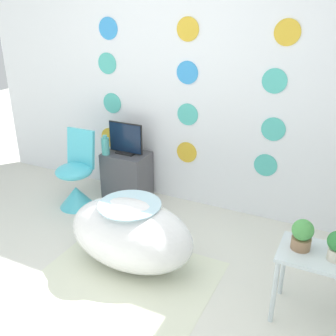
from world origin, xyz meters
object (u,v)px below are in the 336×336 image
(vase, at_px, (105,146))
(potted_plant_left, at_px, (302,234))
(tv, at_px, (126,140))
(chair, at_px, (76,183))
(bathtub, at_px, (131,234))

(vase, xyz_separation_m, potted_plant_left, (2.05, -0.84, 0.02))
(tv, height_order, vase, tv)
(tv, distance_m, potted_plant_left, 2.11)
(chair, xyz_separation_m, tv, (0.36, 0.40, 0.39))
(tv, bearing_deg, potted_plant_left, -26.84)
(bathtub, height_order, chair, chair)
(tv, xyz_separation_m, vase, (-0.17, -0.12, -0.05))
(bathtub, bearing_deg, tv, 123.01)
(chair, bearing_deg, tv, 48.43)
(tv, xyz_separation_m, potted_plant_left, (1.88, -0.95, -0.03))
(chair, xyz_separation_m, vase, (0.18, 0.29, 0.33))
(tv, distance_m, vase, 0.21)
(vase, height_order, potted_plant_left, potted_plant_left)
(bathtub, xyz_separation_m, vase, (-0.82, 0.88, 0.30))
(potted_plant_left, bearing_deg, bathtub, -177.94)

